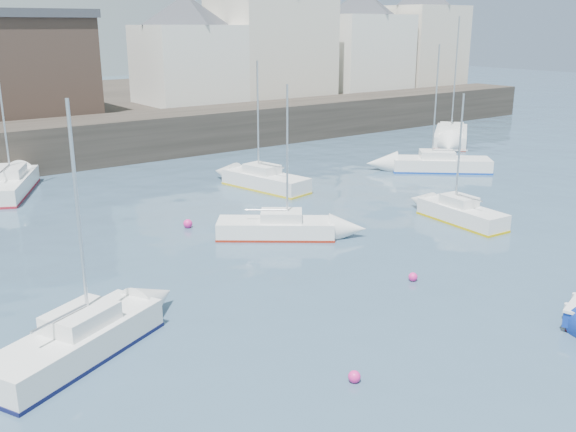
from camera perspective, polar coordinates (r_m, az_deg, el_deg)
water at (r=20.20m, az=21.04°, el=-12.03°), size 220.00×220.00×0.00m
quay_wall at (r=47.36m, az=-16.78°, el=6.45°), size 90.00×5.00×3.00m
land_strip at (r=64.47m, az=-22.32°, el=8.37°), size 90.00×32.00×2.80m
bldg_east_a at (r=62.18m, az=-1.53°, el=16.17°), size 13.36×13.36×11.80m
bldg_east_b at (r=68.69m, az=6.57°, el=15.34°), size 11.88×11.88×9.95m
bldg_east_c at (r=75.06m, az=11.84°, el=15.59°), size 11.14×11.14×10.95m
bldg_east_d at (r=57.12m, az=-8.90°, el=14.50°), size 11.14×11.14×8.95m
sailboat_a at (r=19.84m, az=-18.27°, el=-10.57°), size 5.94×4.18×7.44m
sailboat_b at (r=29.22m, az=-1.04°, el=-1.02°), size 5.30×4.59×6.88m
sailboat_c at (r=32.44m, az=15.16°, el=0.24°), size 1.85×4.82×6.22m
sailboat_d at (r=43.70m, az=13.42°, el=4.54°), size 6.19×5.68×8.14m
sailboat_f at (r=37.85m, az=-2.05°, el=3.20°), size 2.98×5.92×7.37m
sailboat_g at (r=54.76m, az=14.28°, el=6.94°), size 7.72×6.86×9.95m
sailboat_h at (r=39.96m, az=-23.55°, el=2.58°), size 4.80×6.88×8.53m
buoy_near at (r=18.09m, az=5.90°, el=-14.45°), size 0.34×0.34×0.34m
buoy_mid at (r=24.88m, az=11.03°, el=-5.67°), size 0.34×0.34×0.34m
buoy_far at (r=31.05m, az=-8.88°, el=-1.02°), size 0.43×0.43×0.43m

